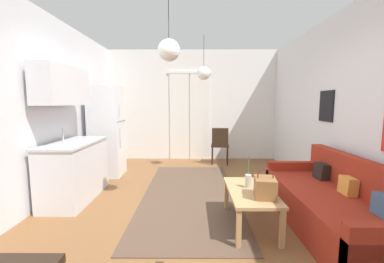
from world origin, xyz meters
TOP-DOWN VIEW (x-y plane):
  - ground_plane at (0.00, 0.00)m, footprint 4.85×7.32m
  - wall_back at (-0.00, 3.41)m, footprint 4.45×0.13m
  - wall_right at (2.18, -0.00)m, footprint 0.12×6.92m
  - wall_left at (-2.18, 0.00)m, footprint 0.12×6.92m
  - area_rug at (-0.04, 0.80)m, footprint 1.45×3.30m
  - couch at (1.67, -0.27)m, footprint 0.84×2.08m
  - coffee_table at (0.70, -0.21)m, footprint 0.52×1.00m
  - bamboo_vase at (0.69, -0.13)m, footprint 0.08×0.08m
  - handbag at (0.80, -0.42)m, footprint 0.26×0.31m
  - refrigerator at (-1.71, 1.89)m, footprint 0.61×0.60m
  - kitchen_counter at (-1.81, 0.64)m, footprint 0.58×1.29m
  - accent_chair at (0.66, 2.77)m, footprint 0.46×0.44m
  - pendant_lamp_near at (-0.29, 0.18)m, footprint 0.28×0.28m
  - pendant_lamp_far at (0.23, 2.02)m, footprint 0.27×0.27m

SIDE VIEW (x-z plane):
  - ground_plane at x=0.00m, z-range -0.10..0.00m
  - area_rug at x=-0.04m, z-range 0.00..0.01m
  - couch at x=1.67m, z-range -0.14..0.69m
  - coffee_table at x=0.70m, z-range 0.16..0.61m
  - accent_chair at x=0.66m, z-range 0.06..0.94m
  - bamboo_vase at x=0.69m, z-range 0.34..0.72m
  - handbag at x=0.80m, z-range 0.39..0.72m
  - kitchen_counter at x=-1.81m, z-range -0.24..1.76m
  - refrigerator at x=-1.71m, z-range 0.00..1.80m
  - wall_back at x=0.00m, z-range -0.01..2.78m
  - wall_right at x=2.18m, z-range 0.00..2.79m
  - wall_left at x=-2.18m, z-range 0.00..2.79m
  - pendant_lamp_far at x=0.23m, z-range 1.62..2.49m
  - pendant_lamp_near at x=-0.29m, z-range 1.72..2.53m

